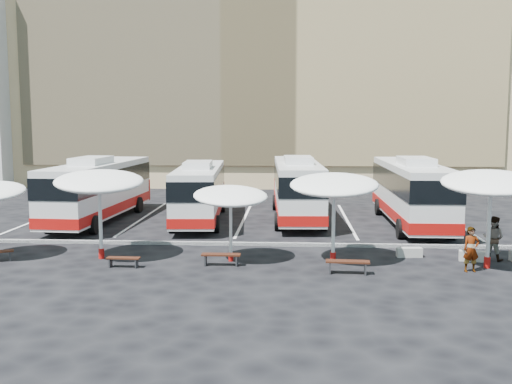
# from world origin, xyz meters

# --- Properties ---
(ground) EXTENTS (120.00, 120.00, 0.00)m
(ground) POSITION_xyz_m (0.00, 0.00, 0.00)
(ground) COLOR black
(ground) RESTS_ON ground
(sandstone_building) EXTENTS (42.00, 18.25, 29.60)m
(sandstone_building) POSITION_xyz_m (0.00, 31.87, 12.63)
(sandstone_building) COLOR tan
(sandstone_building) RESTS_ON ground
(curb_divider) EXTENTS (34.00, 0.25, 0.15)m
(curb_divider) POSITION_xyz_m (0.00, 0.50, 0.07)
(curb_divider) COLOR black
(curb_divider) RESTS_ON ground
(bay_lines) EXTENTS (24.15, 12.00, 0.01)m
(bay_lines) POSITION_xyz_m (0.00, 8.00, 0.01)
(bay_lines) COLOR white
(bay_lines) RESTS_ON ground
(bus_0) EXTENTS (3.21, 11.93, 3.75)m
(bus_0) POSITION_xyz_m (-8.24, 6.74, 1.91)
(bus_0) COLOR silver
(bus_0) RESTS_ON ground
(bus_1) EXTENTS (3.12, 11.16, 3.50)m
(bus_1) POSITION_xyz_m (-2.48, 7.14, 1.79)
(bus_1) COLOR silver
(bus_1) RESTS_ON ground
(bus_2) EXTENTS (3.14, 11.84, 3.73)m
(bus_2) POSITION_xyz_m (3.10, 8.28, 1.90)
(bus_2) COLOR silver
(bus_2) RESTS_ON ground
(bus_3) EXTENTS (2.85, 12.02, 3.81)m
(bus_3) POSITION_xyz_m (9.35, 6.50, 1.95)
(bus_3) COLOR silver
(bus_3) RESTS_ON ground
(sunshade_1) EXTENTS (4.57, 4.60, 3.82)m
(sunshade_1) POSITION_xyz_m (-5.18, -2.48, 3.25)
(sunshade_1) COLOR silver
(sunshade_1) RESTS_ON ground
(sunshade_2) EXTENTS (3.73, 3.76, 3.18)m
(sunshade_2) POSITION_xyz_m (0.30, -2.62, 2.70)
(sunshade_2) COLOR silver
(sunshade_2) RESTS_ON ground
(sunshade_3) EXTENTS (3.93, 3.97, 3.74)m
(sunshade_3) POSITION_xyz_m (4.49, -2.59, 3.18)
(sunshade_3) COLOR silver
(sunshade_3) RESTS_ON ground
(sunshade_4) EXTENTS (4.57, 4.61, 3.95)m
(sunshade_4) POSITION_xyz_m (10.47, -3.15, 3.36)
(sunshade_4) COLOR silver
(sunshade_4) RESTS_ON ground
(wood_bench_1) EXTENTS (1.33, 0.40, 0.40)m
(wood_bench_1) POSITION_xyz_m (-3.83, -3.92, 0.31)
(wood_bench_1) COLOR black
(wood_bench_1) RESTS_ON ground
(wood_bench_2) EXTENTS (1.57, 0.42, 0.48)m
(wood_bench_2) POSITION_xyz_m (-0.02, -3.40, 0.37)
(wood_bench_2) COLOR black
(wood_bench_2) RESTS_ON ground
(wood_bench_3) EXTENTS (1.67, 0.55, 0.51)m
(wood_bench_3) POSITION_xyz_m (4.91, -4.39, 0.39)
(wood_bench_3) COLOR black
(wood_bench_3) RESTS_ON ground
(conc_bench_0) EXTENTS (1.09, 0.45, 0.40)m
(conc_bench_0) POSITION_xyz_m (7.79, -1.42, 0.20)
(conc_bench_0) COLOR #979791
(conc_bench_0) RESTS_ON ground
(conc_bench_1) EXTENTS (1.18, 0.58, 0.42)m
(conc_bench_1) POSITION_xyz_m (10.28, -2.02, 0.21)
(conc_bench_1) COLOR #979791
(conc_bench_1) RESTS_ON ground
(passenger_0) EXTENTS (0.69, 0.50, 1.74)m
(passenger_0) POSITION_xyz_m (9.65, -3.79, 0.87)
(passenger_0) COLOR black
(passenger_0) RESTS_ON ground
(passenger_1) EXTENTS (1.14, 1.10, 1.84)m
(passenger_1) POSITION_xyz_m (11.16, -1.80, 0.92)
(passenger_1) COLOR black
(passenger_1) RESTS_ON ground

